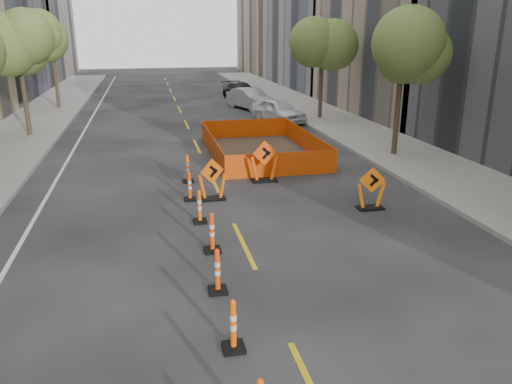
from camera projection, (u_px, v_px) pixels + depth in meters
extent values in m
plane|color=black|center=(283.00, 328.00, 9.51)|extent=(140.00, 140.00, 0.00)
cube|color=gray|center=(406.00, 154.00, 22.45)|extent=(4.00, 90.00, 0.15)
cube|color=gray|center=(438.00, 5.00, 32.89)|extent=(12.00, 16.00, 14.00)
cube|color=tan|center=(292.00, 9.00, 64.91)|extent=(12.00, 14.00, 16.00)
cylinder|color=#382B1E|center=(26.00, 108.00, 25.89)|extent=(0.24, 0.24, 3.15)
sphere|color=#587934|center=(18.00, 48.00, 24.97)|extent=(2.80, 2.80, 2.80)
cylinder|color=#382B1E|center=(57.00, 87.00, 35.18)|extent=(0.24, 0.24, 3.15)
sphere|color=#587934|center=(51.00, 43.00, 34.26)|extent=(2.80, 2.80, 2.80)
cylinder|color=#382B1E|center=(396.00, 122.00, 21.87)|extent=(0.24, 0.24, 3.15)
sphere|color=#587934|center=(403.00, 52.00, 20.95)|extent=(2.80, 2.80, 2.80)
cylinder|color=#382B1E|center=(320.00, 94.00, 31.16)|extent=(0.24, 0.24, 3.15)
sphere|color=#587934|center=(322.00, 45.00, 30.24)|extent=(2.80, 2.80, 2.80)
imported|color=white|center=(279.00, 110.00, 30.58)|extent=(3.07, 4.50, 1.42)
imported|color=#A7A8AC|center=(251.00, 99.00, 35.54)|extent=(3.02, 4.73, 1.47)
imported|color=black|center=(241.00, 91.00, 40.43)|extent=(2.88, 4.99, 1.36)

